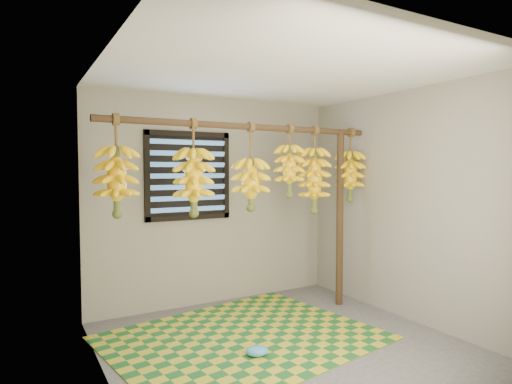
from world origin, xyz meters
TOP-DOWN VIEW (x-y plane):
  - floor at (0.00, 0.00)m, footprint 3.00×3.00m
  - ceiling at (0.00, 0.00)m, footprint 3.00×3.00m
  - wall_back at (0.00, 1.50)m, footprint 3.00×0.01m
  - wall_left at (-1.50, 0.00)m, footprint 0.01×3.00m
  - wall_right at (1.50, 0.00)m, footprint 0.01×3.00m
  - window at (-0.35, 1.48)m, footprint 1.00×0.04m
  - hanging_pole at (0.00, 0.70)m, footprint 3.00×0.06m
  - support_post at (1.20, 0.70)m, footprint 0.08×0.08m
  - woven_mat at (-0.24, 0.36)m, footprint 2.61×2.22m
  - plastic_bag at (-0.33, -0.05)m, footprint 0.23×0.20m
  - banana_bunch_a at (-1.30, 0.70)m, footprint 0.34×0.34m
  - banana_bunch_b at (-0.59, 0.70)m, footprint 0.35×0.35m
  - banana_bunch_c at (0.02, 0.70)m, footprint 0.35×0.35m
  - banana_bunch_d at (0.50, 0.70)m, footprint 0.30×0.30m
  - banana_bunch_e at (0.83, 0.70)m, footprint 0.33×0.33m
  - banana_bunch_f at (1.35, 0.70)m, footprint 0.31×0.31m

SIDE VIEW (x-z plane):
  - floor at x=0.00m, z-range -0.01..0.00m
  - woven_mat at x=-0.24m, z-range 0.00..0.01m
  - plastic_bag at x=-0.33m, z-range 0.01..0.09m
  - support_post at x=1.20m, z-range 0.00..2.00m
  - wall_back at x=0.00m, z-range 0.00..2.40m
  - wall_left at x=-1.50m, z-range 0.00..2.40m
  - wall_right at x=1.50m, z-range 0.00..2.40m
  - banana_bunch_c at x=0.02m, z-range 0.98..1.87m
  - banana_bunch_e at x=0.83m, z-range 0.97..1.93m
  - banana_bunch_b at x=-0.59m, z-range 1.00..1.91m
  - banana_bunch_a at x=-1.30m, z-range 1.03..1.91m
  - banana_bunch_f at x=1.35m, z-range 1.07..1.92m
  - window at x=-0.35m, z-range 1.00..2.00m
  - banana_bunch_d at x=0.50m, z-range 1.17..1.94m
  - hanging_pole at x=0.00m, z-range 1.97..2.03m
  - ceiling at x=0.00m, z-range 2.40..2.41m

